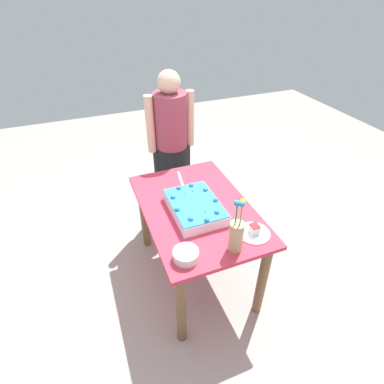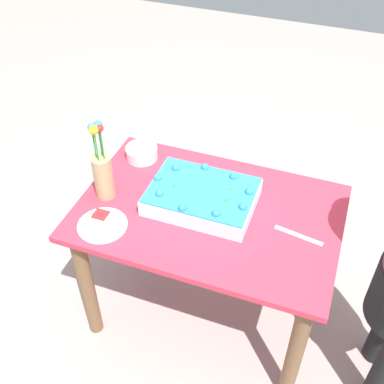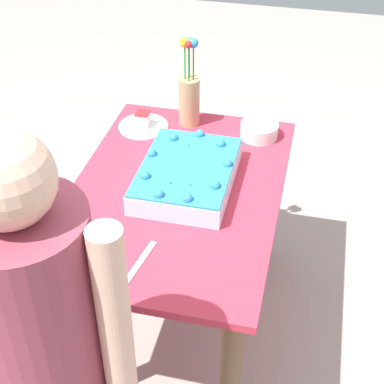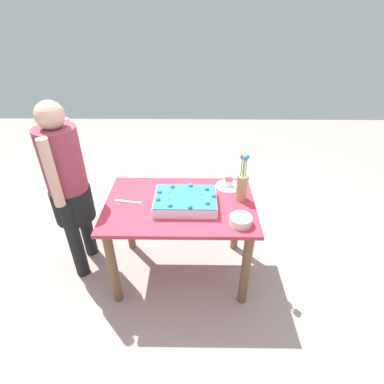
% 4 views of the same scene
% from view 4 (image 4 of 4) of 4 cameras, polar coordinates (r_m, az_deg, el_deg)
% --- Properties ---
extents(ground_plane, '(8.00, 8.00, 0.00)m').
position_cam_4_polar(ground_plane, '(2.78, -1.97, -14.68)').
color(ground_plane, '#AA958D').
extents(dining_table, '(1.14, 0.76, 0.74)m').
position_cam_4_polar(dining_table, '(2.38, -2.24, -4.96)').
color(dining_table, '#C43045').
rests_on(dining_table, ground_plane).
extents(sheet_cake, '(0.46, 0.33, 0.11)m').
position_cam_4_polar(sheet_cake, '(2.24, -1.26, -1.70)').
color(sheet_cake, white).
rests_on(sheet_cake, dining_table).
extents(serving_plate_with_slice, '(0.21, 0.21, 0.07)m').
position_cam_4_polar(serving_plate_with_slice, '(2.50, 6.98, 1.37)').
color(serving_plate_with_slice, white).
rests_on(serving_plate_with_slice, dining_table).
extents(cake_knife, '(0.21, 0.05, 0.00)m').
position_cam_4_polar(cake_knife, '(2.36, -12.02, -1.77)').
color(cake_knife, silver).
rests_on(cake_knife, dining_table).
extents(flower_vase, '(0.09, 0.09, 0.39)m').
position_cam_4_polar(flower_vase, '(2.29, 9.51, 1.46)').
color(flower_vase, tan).
rests_on(flower_vase, dining_table).
extents(fruit_bowl, '(0.16, 0.16, 0.06)m').
position_cam_4_polar(fruit_bowl, '(2.10, 9.28, -5.35)').
color(fruit_bowl, silver).
rests_on(fruit_bowl, dining_table).
extents(person_standing, '(0.31, 0.45, 1.49)m').
position_cam_4_polar(person_standing, '(2.51, -22.61, 1.60)').
color(person_standing, black).
rests_on(person_standing, ground_plane).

